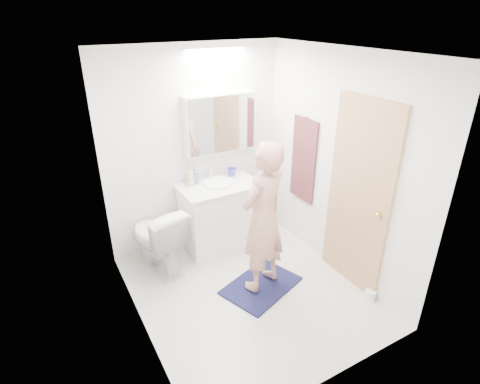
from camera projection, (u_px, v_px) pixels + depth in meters
floor at (247, 291)px, 4.08m from camera, size 2.50×2.50×0.00m
ceiling at (250, 52)px, 3.05m from camera, size 2.50×2.50×0.00m
wall_back at (195, 150)px, 4.55m from camera, size 2.50×0.00×2.50m
wall_front at (343, 257)px, 2.58m from camera, size 2.50×0.00×2.50m
wall_left at (131, 217)px, 3.08m from camera, size 0.00×2.50×2.50m
wall_right at (338, 167)px, 4.05m from camera, size 0.00×2.50×2.50m
vanity_cabinet at (220, 216)px, 4.75m from camera, size 0.90×0.55×0.78m
countertop at (219, 186)px, 4.57m from camera, size 0.95×0.58×0.04m
sink_basin at (218, 183)px, 4.58m from camera, size 0.36×0.36×0.03m
faucet at (211, 172)px, 4.70m from camera, size 0.02×0.02×0.16m
medicine_cabinet at (220, 123)px, 4.49m from camera, size 0.88×0.14×0.70m
mirror_panel at (223, 125)px, 4.43m from camera, size 0.84×0.01×0.66m
toilet at (157, 238)px, 4.28m from camera, size 0.59×0.85×0.79m
bath_rug at (261, 285)px, 4.14m from camera, size 0.94×0.79×0.02m
person at (263, 218)px, 3.78m from camera, size 0.67×0.55×1.59m
door at (359, 197)px, 3.85m from camera, size 0.04×0.80×2.00m
door_knob at (378, 215)px, 3.62m from camera, size 0.06×0.06×0.06m
towel at (303, 160)px, 4.52m from camera, size 0.02×0.42×1.00m
towel_hook at (306, 117)px, 4.29m from camera, size 0.07×0.02×0.02m
soap_bottle_a at (190, 176)px, 4.49m from camera, size 0.10×0.10×0.24m
soap_bottle_b at (195, 177)px, 4.56m from camera, size 0.11×0.11×0.17m
toothbrush_cup at (232, 172)px, 4.78m from camera, size 0.14×0.14×0.10m
toilet_paper_roll at (370, 295)px, 3.95m from camera, size 0.11×0.11×0.10m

